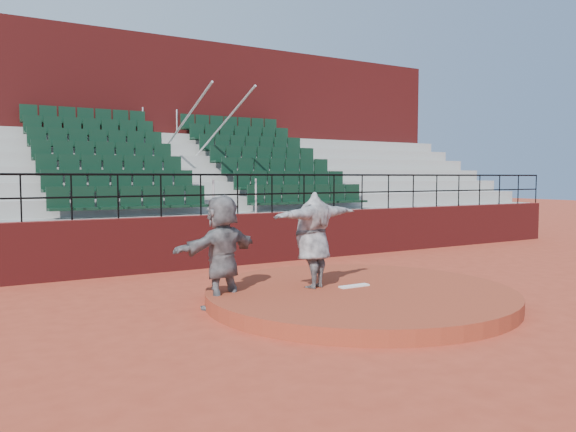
{
  "coord_description": "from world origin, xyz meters",
  "views": [
    {
      "loc": [
        -6.2,
        -7.89,
        2.25
      ],
      "look_at": [
        0.0,
        2.5,
        1.4
      ],
      "focal_mm": 35.0,
      "sensor_mm": 36.0,
      "label": 1
    }
  ],
  "objects": [
    {
      "name": "ground",
      "position": [
        0.0,
        0.0,
        0.0
      ],
      "size": [
        90.0,
        90.0,
        0.0
      ],
      "primitive_type": "plane",
      "color": "#A53A25",
      "rests_on": "ground"
    },
    {
      "name": "pitchers_mound",
      "position": [
        0.0,
        0.0,
        0.12
      ],
      "size": [
        5.5,
        5.5,
        0.25
      ],
      "primitive_type": "cylinder",
      "color": "maroon",
      "rests_on": "ground"
    },
    {
      "name": "pitching_rubber",
      "position": [
        0.0,
        0.15,
        0.27
      ],
      "size": [
        0.6,
        0.15,
        0.03
      ],
      "primitive_type": "cube",
      "color": "white",
      "rests_on": "pitchers_mound"
    },
    {
      "name": "boundary_wall",
      "position": [
        0.0,
        5.0,
        0.65
      ],
      "size": [
        24.0,
        0.3,
        1.3
      ],
      "primitive_type": "cube",
      "color": "maroon",
      "rests_on": "ground"
    },
    {
      "name": "wall_railing",
      "position": [
        0.0,
        5.0,
        2.03
      ],
      "size": [
        24.04,
        0.05,
        1.03
      ],
      "color": "black",
      "rests_on": "boundary_wall"
    },
    {
      "name": "seating_deck",
      "position": [
        0.0,
        8.64,
        1.45
      ],
      "size": [
        24.0,
        5.97,
        4.63
      ],
      "color": "#9B9B96",
      "rests_on": "ground"
    },
    {
      "name": "press_box_facade",
      "position": [
        0.0,
        12.6,
        3.55
      ],
      "size": [
        24.0,
        3.0,
        7.1
      ],
      "primitive_type": "cube",
      "color": "maroon",
      "rests_on": "ground"
    },
    {
      "name": "pitcher",
      "position": [
        -0.68,
        0.48,
        1.11
      ],
      "size": [
        2.2,
        1.14,
        1.73
      ],
      "primitive_type": "imported",
      "rotation": [
        0.0,
        0.0,
        3.42
      ],
      "color": "black",
      "rests_on": "pitchers_mound"
    },
    {
      "name": "fielder",
      "position": [
        -2.29,
        0.86,
        0.97
      ],
      "size": [
        1.89,
        1.16,
        1.95
      ],
      "primitive_type": "imported",
      "rotation": [
        0.0,
        0.0,
        3.49
      ],
      "color": "black",
      "rests_on": "ground"
    }
  ]
}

